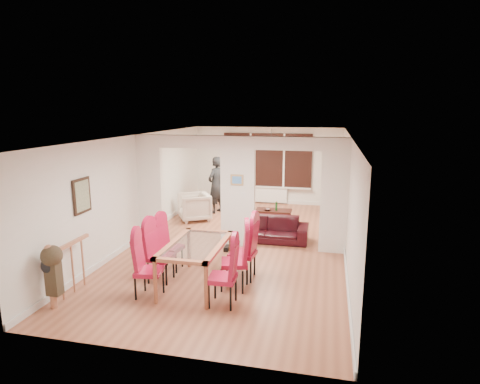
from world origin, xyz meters
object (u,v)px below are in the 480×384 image
(dining_chair_rb, at_px, (234,258))
(person, at_px, (216,185))
(dining_table, at_px, (196,264))
(bowl, at_px, (268,210))
(sofa, at_px, (267,229))
(coffee_table, at_px, (274,214))
(dining_chair_la, at_px, (149,267))
(dining_chair_rc, at_px, (243,249))
(dining_chair_lb, at_px, (160,253))
(armchair, at_px, (194,207))
(dining_chair_ra, at_px, (222,273))
(television, at_px, (325,204))
(bottle, at_px, (276,206))
(dining_chair_lc, at_px, (171,245))

(dining_chair_rb, xyz_separation_m, person, (-1.83, 5.17, 0.30))
(dining_table, height_order, bowl, dining_table)
(sofa, xyz_separation_m, person, (-1.97, 2.35, 0.59))
(person, xyz_separation_m, coffee_table, (1.85, -0.23, -0.76))
(dining_chair_la, distance_m, coffee_table, 5.76)
(dining_table, height_order, coffee_table, dining_table)
(dining_table, xyz_separation_m, dining_chair_rc, (0.76, 0.51, 0.18))
(sofa, height_order, coffee_table, sofa)
(dining_chair_lb, distance_m, dining_chair_rb, 1.44)
(armchair, height_order, person, person)
(dining_chair_ra, relative_size, coffee_table, 1.05)
(dining_chair_lb, bearing_deg, television, 70.44)
(dining_chair_lb, bearing_deg, person, 101.81)
(dining_chair_ra, bearing_deg, television, 74.13)
(dining_chair_rb, xyz_separation_m, armchair, (-2.21, 4.19, -0.19))
(armchair, xyz_separation_m, bottle, (2.32, 0.68, -0.01))
(dining_table, xyz_separation_m, dining_chair_lb, (-0.73, 0.05, 0.14))
(bottle, bearing_deg, dining_chair_la, -105.03)
(dining_table, relative_size, sofa, 0.86)
(dining_chair_lb, height_order, television, dining_chair_lb)
(sofa, relative_size, armchair, 2.34)
(dining_table, relative_size, bowl, 8.10)
(dining_chair_lb, relative_size, armchair, 1.26)
(dining_chair_rc, relative_size, person, 0.66)
(dining_chair_lb, relative_size, television, 1.10)
(bottle, distance_m, bowl, 0.28)
(sofa, relative_size, person, 1.15)
(dining_chair_la, xyz_separation_m, dining_chair_rc, (1.41, 1.11, 0.04))
(dining_chair_lc, height_order, coffee_table, dining_chair_lc)
(person, relative_size, bottle, 6.44)
(dining_chair_rc, bearing_deg, dining_chair_lb, -157.45)
(dining_chair_lb, height_order, coffee_table, dining_chair_lb)
(dining_chair_rb, bearing_deg, television, 60.98)
(dining_chair_lb, bearing_deg, dining_table, 3.38)
(dining_chair_lb, distance_m, bowl, 4.99)
(dining_table, height_order, dining_chair_lb, dining_chair_lb)
(sofa, height_order, armchair, armchair)
(dining_table, xyz_separation_m, person, (-1.12, 5.20, 0.47))
(dining_chair_la, relative_size, coffee_table, 1.03)
(dining_chair_rc, relative_size, bottle, 4.28)
(person, bearing_deg, dining_chair_la, 26.06)
(dining_chair_ra, height_order, dining_chair_rc, dining_chair_rc)
(dining_chair_ra, distance_m, bottle, 5.52)
(bottle, bearing_deg, dining_chair_rc, -90.84)
(dining_chair_lc, relative_size, dining_chair_rc, 0.90)
(dining_chair_rc, height_order, sofa, dining_chair_rc)
(dining_table, relative_size, dining_chair_rc, 1.49)
(person, relative_size, coffee_table, 1.66)
(bottle, bearing_deg, armchair, -163.59)
(television, bearing_deg, dining_table, 137.51)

